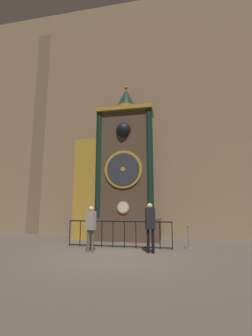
{
  "coord_description": "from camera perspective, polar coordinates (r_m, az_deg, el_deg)",
  "views": [
    {
      "loc": [
        2.02,
        -7.94,
        1.72
      ],
      "look_at": [
        -0.31,
        3.82,
        3.75
      ],
      "focal_mm": 24.0,
      "sensor_mm": 36.0,
      "label": 1
    }
  ],
  "objects": [
    {
      "name": "visitor_far",
      "position": [
        8.75,
        6.17,
        -13.66
      ],
      "size": [
        0.39,
        0.31,
        1.82
      ],
      "rotation": [
        0.0,
        0.0,
        0.31
      ],
      "color": "black",
      "rests_on": "ground_plane"
    },
    {
      "name": "visitor_near",
      "position": [
        9.0,
        -8.92,
        -13.9
      ],
      "size": [
        0.38,
        0.29,
        1.71
      ],
      "rotation": [
        0.0,
        0.0,
        -0.22
      ],
      "color": "#58554F",
      "rests_on": "ground_plane"
    },
    {
      "name": "cathedral_back_wall",
      "position": [
        14.72,
        2.04,
        14.7
      ],
      "size": [
        24.0,
        0.32,
        15.58
      ],
      "color": "#997A5B",
      "rests_on": "ground_plane"
    },
    {
      "name": "ground_plane",
      "position": [
        8.37,
        -3.25,
        -21.46
      ],
      "size": [
        28.0,
        28.0,
        0.0
      ],
      "primitive_type": "plane",
      "color": "brown"
    },
    {
      "name": "stanchion_post",
      "position": [
        9.93,
        15.62,
        -17.47
      ],
      "size": [
        0.28,
        0.28,
        0.96
      ],
      "color": "gray",
      "rests_on": "ground_plane"
    },
    {
      "name": "clock_tower",
      "position": [
        12.16,
        -1.9,
        -1.26
      ],
      "size": [
        4.51,
        1.83,
        8.55
      ],
      "color": "brown",
      "rests_on": "ground_plane"
    },
    {
      "name": "railing_fence",
      "position": [
        9.83,
        -1.88,
        -16.13
      ],
      "size": [
        4.46,
        0.05,
        1.1
      ],
      "color": "black",
      "rests_on": "ground_plane"
    }
  ]
}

